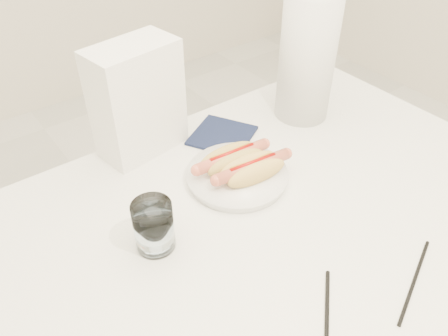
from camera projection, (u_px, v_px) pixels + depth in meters
table at (263, 238)px, 0.92m from camera, size 1.20×0.80×0.75m
plate at (237, 177)px, 0.96m from camera, size 0.25×0.25×0.02m
hotdog_left at (232, 159)px, 0.96m from camera, size 0.17×0.08×0.05m
hotdog_right at (252, 169)px, 0.93m from camera, size 0.18×0.08×0.05m
water_glass at (154, 226)px, 0.79m from camera, size 0.07×0.07×0.10m
chopstick_near at (327, 330)px, 0.69m from camera, size 0.17×0.15×0.01m
chopstick_far at (414, 280)px, 0.76m from camera, size 0.19×0.08×0.01m
napkin_box at (137, 100)px, 0.98m from camera, size 0.20×0.13×0.25m
navy_napkin at (222, 135)px, 1.09m from camera, size 0.19×0.19×0.01m
paper_towel_roll at (307, 59)px, 1.08m from camera, size 0.18×0.18×0.31m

